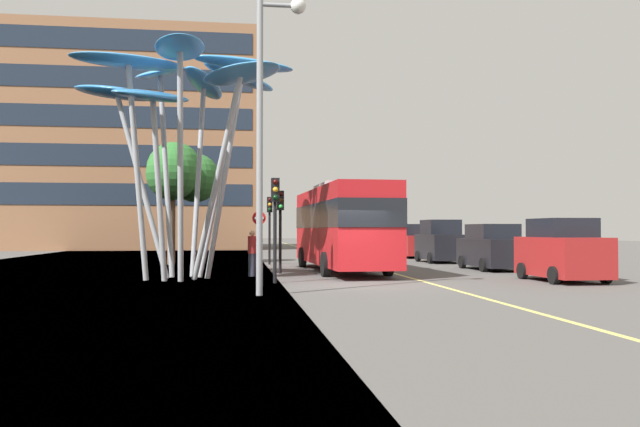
{
  "coord_description": "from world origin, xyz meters",
  "views": [
    {
      "loc": [
        -4.05,
        -20.73,
        1.81
      ],
      "look_at": [
        -0.55,
        6.12,
        2.5
      ],
      "focal_mm": 36.03,
      "sensor_mm": 36.0,
      "label": 1
    }
  ],
  "objects_px": {
    "traffic_light_kerb_far": "(280,213)",
    "car_side_street": "(413,242)",
    "street_lamp": "(270,108)",
    "car_parked_mid": "(492,248)",
    "traffic_light_island_mid": "(270,215)",
    "car_parked_far": "(440,243)",
    "car_parked_near": "(562,251)",
    "red_bus": "(341,223)",
    "pedestrian": "(252,253)",
    "no_entry_sign": "(259,231)",
    "leaf_sculpture": "(185,91)",
    "traffic_light_kerb_near": "(275,207)"
  },
  "relations": [
    {
      "from": "car_parked_far",
      "to": "car_side_street",
      "type": "relative_size",
      "value": 0.84
    },
    {
      "from": "traffic_light_kerb_near",
      "to": "street_lamp",
      "type": "height_order",
      "value": "street_lamp"
    },
    {
      "from": "pedestrian",
      "to": "traffic_light_kerb_near",
      "type": "bearing_deg",
      "value": -78.62
    },
    {
      "from": "red_bus",
      "to": "car_parked_near",
      "type": "relative_size",
      "value": 2.95
    },
    {
      "from": "red_bus",
      "to": "no_entry_sign",
      "type": "xyz_separation_m",
      "value": [
        -3.55,
        0.71,
        -0.34
      ]
    },
    {
      "from": "pedestrian",
      "to": "leaf_sculpture",
      "type": "bearing_deg",
      "value": -163.3
    },
    {
      "from": "pedestrian",
      "to": "car_parked_near",
      "type": "bearing_deg",
      "value": -19.63
    },
    {
      "from": "street_lamp",
      "to": "car_parked_mid",
      "type": "bearing_deg",
      "value": 43.38
    },
    {
      "from": "traffic_light_kerb_near",
      "to": "no_entry_sign",
      "type": "xyz_separation_m",
      "value": [
        -0.31,
        6.6,
        -0.83
      ]
    },
    {
      "from": "red_bus",
      "to": "car_parked_far",
      "type": "bearing_deg",
      "value": 45.55
    },
    {
      "from": "red_bus",
      "to": "leaf_sculpture",
      "type": "bearing_deg",
      "value": -153.53
    },
    {
      "from": "traffic_light_kerb_near",
      "to": "car_side_street",
      "type": "distance_m",
      "value": 21.66
    },
    {
      "from": "car_parked_near",
      "to": "car_parked_mid",
      "type": "xyz_separation_m",
      "value": [
        0.11,
        6.45,
        -0.07
      ]
    },
    {
      "from": "leaf_sculpture",
      "to": "street_lamp",
      "type": "relative_size",
      "value": 1.04
    },
    {
      "from": "traffic_light_kerb_far",
      "to": "car_parked_near",
      "type": "xyz_separation_m",
      "value": [
        9.57,
        -5.14,
        -1.44
      ]
    },
    {
      "from": "car_side_street",
      "to": "no_entry_sign",
      "type": "relative_size",
      "value": 1.73
    },
    {
      "from": "car_side_street",
      "to": "street_lamp",
      "type": "height_order",
      "value": "street_lamp"
    },
    {
      "from": "traffic_light_kerb_far",
      "to": "car_side_street",
      "type": "height_order",
      "value": "traffic_light_kerb_far"
    },
    {
      "from": "traffic_light_kerb_far",
      "to": "car_side_street",
      "type": "relative_size",
      "value": 0.75
    },
    {
      "from": "leaf_sculpture",
      "to": "car_parked_far",
      "type": "relative_size",
      "value": 2.27
    },
    {
      "from": "car_side_street",
      "to": "street_lamp",
      "type": "relative_size",
      "value": 0.55
    },
    {
      "from": "traffic_light_kerb_far",
      "to": "red_bus",
      "type": "bearing_deg",
      "value": 22.95
    },
    {
      "from": "traffic_light_kerb_near",
      "to": "traffic_light_kerb_far",
      "type": "bearing_deg",
      "value": 83.96
    },
    {
      "from": "traffic_light_kerb_far",
      "to": "car_parked_far",
      "type": "height_order",
      "value": "traffic_light_kerb_far"
    },
    {
      "from": "leaf_sculpture",
      "to": "traffic_light_kerb_far",
      "type": "xyz_separation_m",
      "value": [
        3.73,
        2.06,
        -4.52
      ]
    },
    {
      "from": "red_bus",
      "to": "traffic_light_kerb_near",
      "type": "height_order",
      "value": "red_bus"
    },
    {
      "from": "car_parked_far",
      "to": "street_lamp",
      "type": "relative_size",
      "value": 0.46
    },
    {
      "from": "car_parked_near",
      "to": "car_parked_far",
      "type": "xyz_separation_m",
      "value": [
        -0.14,
        13.12,
        0.05
      ]
    },
    {
      "from": "car_parked_near",
      "to": "traffic_light_island_mid",
      "type": "bearing_deg",
      "value": 128.26
    },
    {
      "from": "car_parked_mid",
      "to": "pedestrian",
      "type": "height_order",
      "value": "car_parked_mid"
    },
    {
      "from": "red_bus",
      "to": "leaf_sculpture",
      "type": "relative_size",
      "value": 1.3
    },
    {
      "from": "red_bus",
      "to": "pedestrian",
      "type": "height_order",
      "value": "red_bus"
    },
    {
      "from": "red_bus",
      "to": "car_side_street",
      "type": "relative_size",
      "value": 2.47
    },
    {
      "from": "traffic_light_kerb_far",
      "to": "traffic_light_island_mid",
      "type": "height_order",
      "value": "traffic_light_island_mid"
    },
    {
      "from": "car_parked_near",
      "to": "car_side_street",
      "type": "height_order",
      "value": "car_parked_near"
    },
    {
      "from": "traffic_light_island_mid",
      "to": "pedestrian",
      "type": "distance_m",
      "value": 8.63
    },
    {
      "from": "traffic_light_kerb_far",
      "to": "car_parked_near",
      "type": "distance_m",
      "value": 10.96
    },
    {
      "from": "street_lamp",
      "to": "traffic_light_kerb_far",
      "type": "bearing_deg",
      "value": 84.08
    },
    {
      "from": "car_parked_mid",
      "to": "car_side_street",
      "type": "xyz_separation_m",
      "value": [
        -0.04,
        13.03,
        0.04
      ]
    },
    {
      "from": "traffic_light_kerb_far",
      "to": "leaf_sculpture",
      "type": "bearing_deg",
      "value": -151.07
    },
    {
      "from": "traffic_light_kerb_near",
      "to": "pedestrian",
      "type": "bearing_deg",
      "value": 101.38
    },
    {
      "from": "traffic_light_kerb_near",
      "to": "car_parked_far",
      "type": "relative_size",
      "value": 0.93
    },
    {
      "from": "car_side_street",
      "to": "no_entry_sign",
      "type": "height_order",
      "value": "no_entry_sign"
    },
    {
      "from": "leaf_sculpture",
      "to": "car_side_street",
      "type": "height_order",
      "value": "leaf_sculpture"
    },
    {
      "from": "red_bus",
      "to": "car_parked_far",
      "type": "xyz_separation_m",
      "value": [
        6.69,
        6.82,
        -0.99
      ]
    },
    {
      "from": "traffic_light_kerb_near",
      "to": "no_entry_sign",
      "type": "relative_size",
      "value": 1.35
    },
    {
      "from": "car_parked_mid",
      "to": "pedestrian",
      "type": "xyz_separation_m",
      "value": [
        -10.87,
        -2.62,
        -0.08
      ]
    },
    {
      "from": "red_bus",
      "to": "no_entry_sign",
      "type": "height_order",
      "value": "red_bus"
    },
    {
      "from": "leaf_sculpture",
      "to": "traffic_light_kerb_far",
      "type": "relative_size",
      "value": 2.53
    },
    {
      "from": "traffic_light_island_mid",
      "to": "car_parked_near",
      "type": "relative_size",
      "value": 0.93
    }
  ]
}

